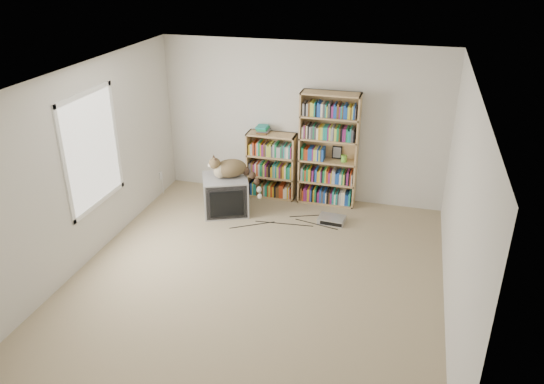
% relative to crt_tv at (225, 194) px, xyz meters
% --- Properties ---
extents(floor, '(4.50, 5.00, 0.01)m').
position_rel_crt_tv_xyz_m(floor, '(0.99, -1.61, -0.29)').
color(floor, tan).
rests_on(floor, ground).
extents(wall_back, '(4.50, 0.02, 2.50)m').
position_rel_crt_tv_xyz_m(wall_back, '(0.99, 0.89, 0.96)').
color(wall_back, beige).
rests_on(wall_back, floor).
extents(wall_front, '(4.50, 0.02, 2.50)m').
position_rel_crt_tv_xyz_m(wall_front, '(0.99, -4.11, 0.96)').
color(wall_front, beige).
rests_on(wall_front, floor).
extents(wall_left, '(0.02, 5.00, 2.50)m').
position_rel_crt_tv_xyz_m(wall_left, '(-1.26, -1.61, 0.96)').
color(wall_left, beige).
rests_on(wall_left, floor).
extents(wall_right, '(0.02, 5.00, 2.50)m').
position_rel_crt_tv_xyz_m(wall_right, '(3.24, -1.61, 0.96)').
color(wall_right, beige).
rests_on(wall_right, floor).
extents(ceiling, '(4.50, 5.00, 0.02)m').
position_rel_crt_tv_xyz_m(ceiling, '(0.99, -1.61, 2.21)').
color(ceiling, white).
rests_on(ceiling, wall_back).
extents(window, '(0.02, 1.22, 1.52)m').
position_rel_crt_tv_xyz_m(window, '(-1.25, -1.41, 1.11)').
color(window, white).
rests_on(window, wall_left).
extents(crt_tv, '(0.85, 0.82, 0.58)m').
position_rel_crt_tv_xyz_m(crt_tv, '(0.00, 0.00, 0.00)').
color(crt_tv, gray).
rests_on(crt_tv, floor).
extents(cat, '(0.85, 0.55, 0.60)m').
position_rel_crt_tv_xyz_m(cat, '(0.15, 0.03, 0.39)').
color(cat, '#332414').
rests_on(cat, crt_tv).
extents(bookcase_tall, '(0.90, 0.30, 1.79)m').
position_rel_crt_tv_xyz_m(bookcase_tall, '(1.45, 0.75, 0.56)').
color(bookcase_tall, '#A77953').
rests_on(bookcase_tall, floor).
extents(bookcase_short, '(0.78, 0.30, 1.08)m').
position_rel_crt_tv_xyz_m(bookcase_short, '(0.53, 0.75, 0.21)').
color(bookcase_short, '#A77953').
rests_on(bookcase_short, floor).
extents(book_stack, '(0.19, 0.25, 0.11)m').
position_rel_crt_tv_xyz_m(book_stack, '(0.40, 0.75, 0.84)').
color(book_stack, '#AE3817').
rests_on(book_stack, bookcase_short).
extents(green_mug, '(0.09, 0.09, 0.10)m').
position_rel_crt_tv_xyz_m(green_mug, '(1.70, 0.73, 0.49)').
color(green_mug, '#72C739').
rests_on(green_mug, bookcase_tall).
extents(framed_print, '(0.15, 0.05, 0.20)m').
position_rel_crt_tv_xyz_m(framed_print, '(1.57, 0.83, 0.54)').
color(framed_print, black).
rests_on(framed_print, bookcase_tall).
extents(dvd_player, '(0.41, 0.31, 0.09)m').
position_rel_crt_tv_xyz_m(dvd_player, '(1.65, 0.07, -0.24)').
color(dvd_player, silver).
rests_on(dvd_player, floor).
extents(wall_outlet, '(0.01, 0.08, 0.13)m').
position_rel_crt_tv_xyz_m(wall_outlet, '(-1.25, 0.34, 0.03)').
color(wall_outlet, silver).
rests_on(wall_outlet, wall_left).
extents(floor_cables, '(1.20, 0.70, 0.01)m').
position_rel_crt_tv_xyz_m(floor_cables, '(0.87, -0.07, -0.28)').
color(floor_cables, black).
rests_on(floor_cables, floor).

